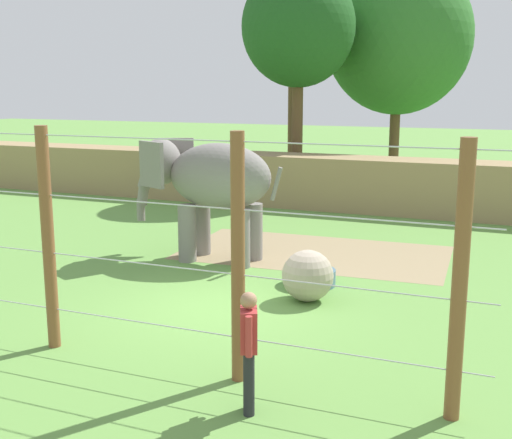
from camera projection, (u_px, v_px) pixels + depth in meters
name	position (u px, v px, depth m)	size (l,w,h in m)	color
ground_plane	(219.00, 307.00, 12.92)	(120.00, 120.00, 0.00)	#609342
dirt_patch	(314.00, 253.00, 17.12)	(6.81, 3.80, 0.01)	#937F5B
embankment_wall	(357.00, 184.00, 22.99)	(36.00, 1.80, 1.84)	#997F56
elephant	(209.00, 181.00, 16.11)	(4.03, 1.70, 2.99)	gray
enrichment_ball	(308.00, 276.00, 13.18)	(1.05, 1.05, 1.05)	tan
cable_fence	(137.00, 249.00, 9.97)	(10.46, 0.20, 3.67)	brown
zookeeper	(249.00, 347.00, 8.55)	(0.37, 0.56, 1.67)	#232328
water_tub	(310.00, 277.00, 14.31)	(1.10, 1.10, 0.35)	slate
tree_far_left	(398.00, 38.00, 27.99)	(6.24, 6.24, 9.61)	brown
tree_left_of_centre	(298.00, 28.00, 25.00)	(4.36, 4.36, 8.80)	brown
tree_behind_wall	(294.00, 22.00, 29.25)	(3.85, 3.85, 9.22)	brown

